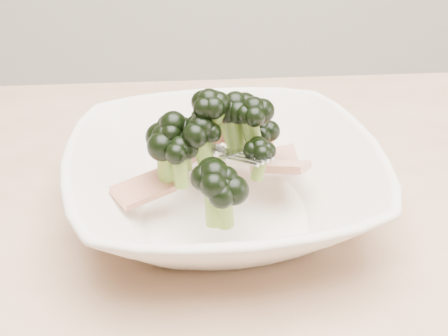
# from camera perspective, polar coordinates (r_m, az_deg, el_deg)

# --- Properties ---
(broccoli_dish) EXTENTS (0.30, 0.30, 0.13)m
(broccoli_dish) POSITION_cam_1_polar(r_m,az_deg,el_deg) (0.56, -0.13, -0.83)
(broccoli_dish) COLOR beige
(broccoli_dish) RESTS_ON dining_table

